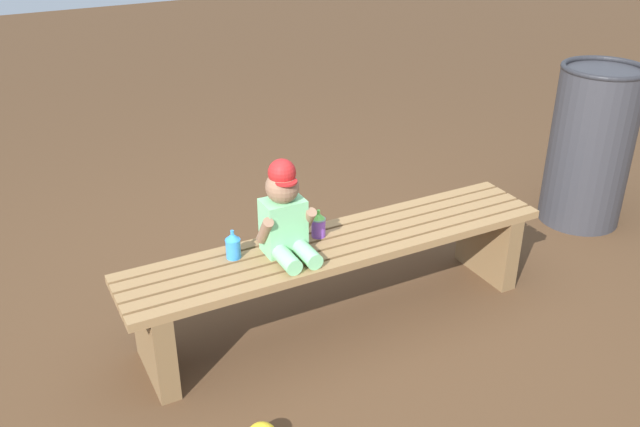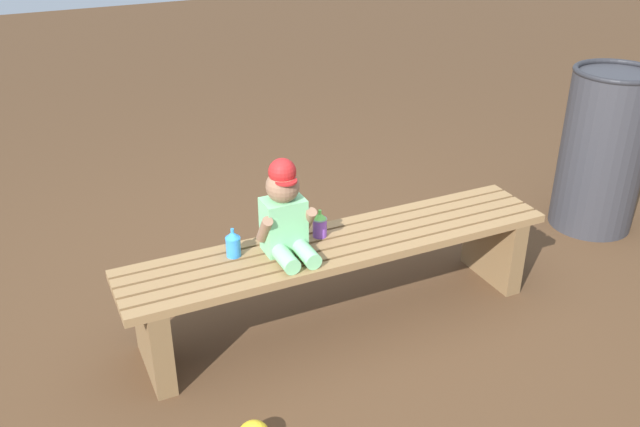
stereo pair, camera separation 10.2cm
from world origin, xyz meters
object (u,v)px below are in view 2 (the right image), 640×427
Objects in this scene: child_figure at (285,213)px; sippy_cup_left at (233,243)px; park_bench at (341,265)px; trash_bin at (603,150)px; sippy_cup_right at (320,224)px.

child_figure is 3.26× the size of sippy_cup_left.
trash_bin is (1.68, 0.21, 0.17)m from park_bench.
sippy_cup_right is at bearing 129.85° from park_bench.
sippy_cup_left is 0.14× the size of trash_bin.
child_figure is 0.22m from sippy_cup_right.
trash_bin is (1.93, 0.20, -0.13)m from child_figure.
child_figure is at bearing -174.18° from trash_bin.
park_bench is 0.38m from child_figure.
child_figure reaches higher than sippy_cup_right.
sippy_cup_right is 0.14× the size of trash_bin.
child_figure is at bearing -162.08° from sippy_cup_right.
sippy_cup_left and sippy_cup_right have the same top height.
park_bench is at bearing -50.15° from sippy_cup_right.
sippy_cup_left is at bearing 180.00° from sippy_cup_right.
sippy_cup_left is (-0.45, 0.08, 0.18)m from park_bench.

